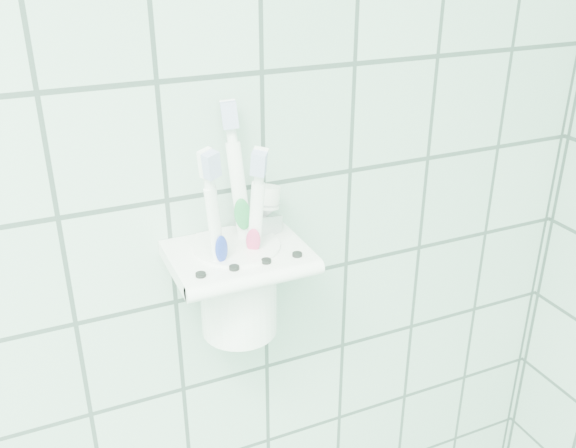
{
  "coord_description": "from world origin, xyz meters",
  "views": [
    {
      "loc": [
        0.47,
        0.64,
        1.6
      ],
      "look_at": [
        0.68,
        1.1,
        1.37
      ],
      "focal_mm": 40.0,
      "sensor_mm": 36.0,
      "label": 1
    }
  ],
  "objects_px": {
    "toothpaste_tube": "(256,249)",
    "holder_bracket": "(237,257)",
    "toothbrush_orange": "(247,229)",
    "toothbrush_pink": "(224,239)",
    "cup": "(238,285)",
    "toothbrush_blue": "(253,219)"
  },
  "relations": [
    {
      "from": "toothbrush_pink",
      "to": "toothbrush_orange",
      "type": "xyz_separation_m",
      "value": [
        0.03,
        0.02,
        -0.0
      ]
    },
    {
      "from": "holder_bracket",
      "to": "toothbrush_pink",
      "type": "relative_size",
      "value": 0.64
    },
    {
      "from": "toothbrush_orange",
      "to": "toothpaste_tube",
      "type": "relative_size",
      "value": 1.36
    },
    {
      "from": "toothpaste_tube",
      "to": "toothbrush_blue",
      "type": "bearing_deg",
      "value": -177.76
    },
    {
      "from": "toothbrush_pink",
      "to": "toothpaste_tube",
      "type": "xyz_separation_m",
      "value": [
        0.04,
        0.01,
        -0.02
      ]
    },
    {
      "from": "toothpaste_tube",
      "to": "holder_bracket",
      "type": "bearing_deg",
      "value": 177.74
    },
    {
      "from": "cup",
      "to": "toothbrush_orange",
      "type": "distance_m",
      "value": 0.06
    },
    {
      "from": "toothbrush_orange",
      "to": "cup",
      "type": "bearing_deg",
      "value": -114.71
    },
    {
      "from": "holder_bracket",
      "to": "toothbrush_pink",
      "type": "height_order",
      "value": "toothbrush_pink"
    },
    {
      "from": "toothbrush_blue",
      "to": "holder_bracket",
      "type": "bearing_deg",
      "value": -152.36
    },
    {
      "from": "toothpaste_tube",
      "to": "cup",
      "type": "bearing_deg",
      "value": 166.95
    },
    {
      "from": "toothbrush_blue",
      "to": "cup",
      "type": "bearing_deg",
      "value": -164.42
    },
    {
      "from": "toothbrush_blue",
      "to": "toothbrush_pink",
      "type": "bearing_deg",
      "value": -149.54
    },
    {
      "from": "holder_bracket",
      "to": "toothbrush_pink",
      "type": "xyz_separation_m",
      "value": [
        -0.01,
        -0.01,
        0.02
      ]
    },
    {
      "from": "toothbrush_pink",
      "to": "toothpaste_tube",
      "type": "bearing_deg",
      "value": -7.1
    },
    {
      "from": "holder_bracket",
      "to": "toothbrush_blue",
      "type": "distance_m",
      "value": 0.04
    },
    {
      "from": "cup",
      "to": "toothbrush_blue",
      "type": "xyz_separation_m",
      "value": [
        0.02,
        0.0,
        0.07
      ]
    },
    {
      "from": "holder_bracket",
      "to": "toothbrush_blue",
      "type": "relative_size",
      "value": 0.58
    },
    {
      "from": "toothbrush_blue",
      "to": "toothbrush_orange",
      "type": "height_order",
      "value": "toothbrush_blue"
    },
    {
      "from": "toothbrush_pink",
      "to": "toothpaste_tube",
      "type": "distance_m",
      "value": 0.04
    },
    {
      "from": "holder_bracket",
      "to": "toothpaste_tube",
      "type": "relative_size",
      "value": 0.9
    },
    {
      "from": "holder_bracket",
      "to": "cup",
      "type": "bearing_deg",
      "value": 74.2
    }
  ]
}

